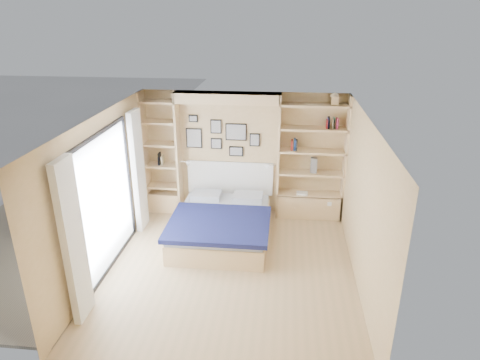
# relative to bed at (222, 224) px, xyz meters

# --- Properties ---
(ground) EXTENTS (4.50, 4.50, 0.00)m
(ground) POSITION_rel_bed_xyz_m (0.28, -1.01, -0.28)
(ground) COLOR tan
(ground) RESTS_ON ground
(room_shell) EXTENTS (4.50, 4.50, 4.50)m
(room_shell) POSITION_rel_bed_xyz_m (-0.11, 0.51, 0.80)
(room_shell) COLOR tan
(room_shell) RESTS_ON ground
(bed) EXTENTS (1.76, 2.32, 1.07)m
(bed) POSITION_rel_bed_xyz_m (0.00, 0.00, 0.00)
(bed) COLOR #DFB786
(bed) RESTS_ON ground
(photo_gallery) EXTENTS (1.48, 0.02, 0.82)m
(photo_gallery) POSITION_rel_bed_xyz_m (-0.18, 1.21, 1.33)
(photo_gallery) COLOR black
(photo_gallery) RESTS_ON ground
(reading_lamps) EXTENTS (1.92, 0.12, 0.15)m
(reading_lamps) POSITION_rel_bed_xyz_m (-0.02, 0.99, 0.82)
(reading_lamps) COLOR silver
(reading_lamps) RESTS_ON ground
(shelf_decor) EXTENTS (3.50, 0.23, 2.03)m
(shelf_decor) POSITION_rel_bed_xyz_m (1.39, 1.05, 1.42)
(shelf_decor) COLOR #A51E1E
(shelf_decor) RESTS_ON ground
(deck) EXTENTS (3.20, 4.00, 0.05)m
(deck) POSITION_rel_bed_xyz_m (-3.32, -1.01, -0.28)
(deck) COLOR #716553
(deck) RESTS_ON ground
(deck_chair) EXTENTS (0.63, 0.93, 0.88)m
(deck_chair) POSITION_rel_bed_xyz_m (-3.50, 0.12, 0.14)
(deck_chair) COLOR tan
(deck_chair) RESTS_ON ground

